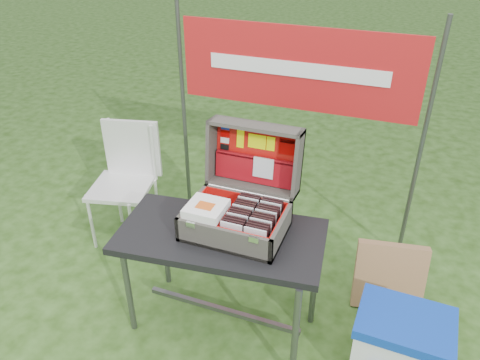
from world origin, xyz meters
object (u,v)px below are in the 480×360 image
at_px(suitcase, 240,187).
at_px(cooler, 400,347).
at_px(table, 222,282).
at_px(cardboard_box, 389,277).
at_px(chair, 121,189).

distance_m(suitcase, cooler, 1.20).
relative_size(table, cardboard_box, 2.48).
relative_size(chair, cardboard_box, 2.02).
height_order(chair, cardboard_box, chair).
xyz_separation_m(suitcase, chair, (-1.08, 0.42, -0.49)).
height_order(table, chair, chair).
xyz_separation_m(table, chair, (-1.01, 0.52, 0.11)).
height_order(table, cooler, table).
relative_size(suitcase, cardboard_box, 1.20).
height_order(suitcase, chair, suitcase).
relative_size(table, suitcase, 2.07).
xyz_separation_m(cooler, chair, (-2.02, 0.51, 0.24)).
distance_m(table, cooler, 1.02).
bearing_deg(chair, cardboard_box, -13.27).
bearing_deg(table, chair, 145.83).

